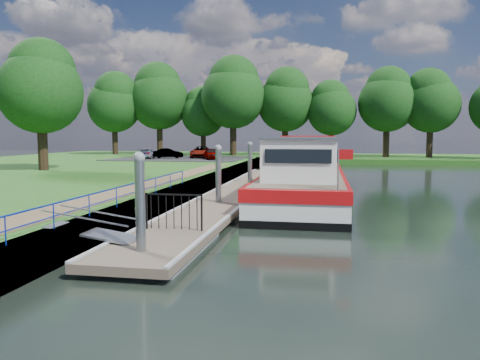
% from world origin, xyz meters
% --- Properties ---
extents(ground, '(160.00, 160.00, 0.00)m').
position_xyz_m(ground, '(0.00, 0.00, 0.00)').
color(ground, black).
rests_on(ground, ground).
extents(bank_edge, '(1.10, 90.00, 0.78)m').
position_xyz_m(bank_edge, '(-2.55, 15.00, 0.39)').
color(bank_edge, '#473D2D').
rests_on(bank_edge, ground).
extents(far_bank, '(60.00, 18.00, 0.60)m').
position_xyz_m(far_bank, '(12.00, 52.00, 0.30)').
color(far_bank, '#205117').
rests_on(far_bank, ground).
extents(footpath, '(1.60, 40.00, 0.05)m').
position_xyz_m(footpath, '(-4.40, 8.00, 0.80)').
color(footpath, brown).
rests_on(footpath, riverbank).
extents(carpark, '(14.00, 12.00, 0.06)m').
position_xyz_m(carpark, '(-11.00, 38.00, 0.81)').
color(carpark, black).
rests_on(carpark, riverbank).
extents(blue_fence, '(0.04, 18.04, 0.72)m').
position_xyz_m(blue_fence, '(-2.75, 3.00, 1.31)').
color(blue_fence, '#0C2DBF').
rests_on(blue_fence, riverbank).
extents(pontoon, '(2.50, 30.00, 0.56)m').
position_xyz_m(pontoon, '(0.00, 13.00, 0.18)').
color(pontoon, brown).
rests_on(pontoon, ground).
extents(mooring_piles, '(0.30, 27.30, 3.55)m').
position_xyz_m(mooring_piles, '(0.00, 13.00, 1.28)').
color(mooring_piles, gray).
rests_on(mooring_piles, ground).
extents(gangway, '(2.58, 1.00, 0.92)m').
position_xyz_m(gangway, '(-1.85, 0.50, 0.63)').
color(gangway, '#A5A8AD').
rests_on(gangway, ground).
extents(gate_panel, '(1.85, 0.05, 1.15)m').
position_xyz_m(gate_panel, '(-0.00, 2.20, 1.15)').
color(gate_panel, black).
rests_on(gate_panel, ground).
extents(barge, '(4.36, 21.15, 4.78)m').
position_xyz_m(barge, '(3.60, 15.13, 1.09)').
color(barge, black).
rests_on(barge, ground).
extents(horizon_trees, '(54.38, 10.03, 12.87)m').
position_xyz_m(horizon_trees, '(-1.61, 48.68, 7.95)').
color(horizon_trees, '#332316').
rests_on(horizon_trees, ground).
extents(bank_tree_a, '(6.12, 6.12, 9.72)m').
position_xyz_m(bank_tree_a, '(-15.99, 20.08, 7.02)').
color(bank_tree_a, '#332316').
rests_on(bank_tree_a, riverbank).
extents(car_a, '(2.58, 3.78, 1.19)m').
position_xyz_m(car_a, '(-7.00, 36.02, 1.43)').
color(car_a, '#999999').
rests_on(car_a, carpark).
extents(car_b, '(3.47, 2.13, 1.08)m').
position_xyz_m(car_b, '(-12.28, 37.59, 1.37)').
color(car_b, '#999999').
rests_on(car_b, carpark).
extents(car_c, '(2.22, 3.92, 1.07)m').
position_xyz_m(car_c, '(-14.41, 36.65, 1.37)').
color(car_c, '#999999').
rests_on(car_c, carpark).
extents(car_d, '(2.74, 4.83, 1.27)m').
position_xyz_m(car_d, '(-9.00, 39.32, 1.47)').
color(car_d, '#999999').
rests_on(car_d, carpark).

